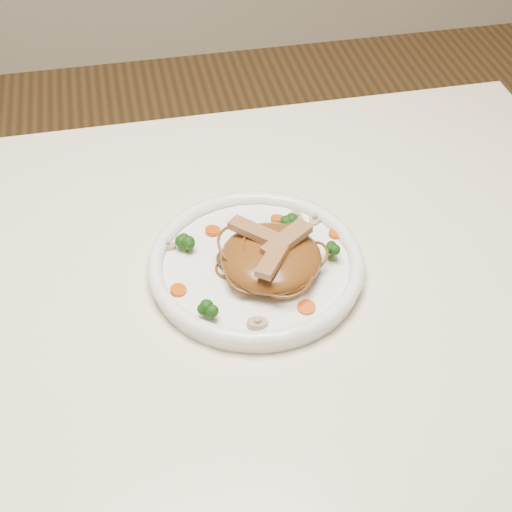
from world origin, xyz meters
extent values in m
cube|color=#F0E6CB|center=(0.00, 0.00, 0.73)|extent=(1.20, 0.80, 0.04)
cylinder|color=brown|center=(0.54, 0.34, 0.35)|extent=(0.06, 0.06, 0.71)
cylinder|color=white|center=(0.08, 0.02, 0.76)|extent=(0.35, 0.35, 0.02)
ellipsoid|color=brown|center=(0.09, 0.00, 0.79)|extent=(0.15, 0.15, 0.04)
cube|color=#AD7851|center=(0.11, 0.00, 0.81)|extent=(0.07, 0.06, 0.01)
cube|color=#AD7851|center=(0.08, 0.03, 0.81)|extent=(0.06, 0.06, 0.01)
cube|color=#AD7851|center=(0.09, -0.03, 0.81)|extent=(0.06, 0.07, 0.01)
cylinder|color=#C34007|center=(0.12, 0.09, 0.77)|extent=(0.02, 0.02, 0.00)
cylinder|color=#C34007|center=(-0.03, -0.01, 0.77)|extent=(0.02, 0.02, 0.00)
cylinder|color=#C34007|center=(0.19, 0.05, 0.77)|extent=(0.02, 0.02, 0.00)
cylinder|color=#C34007|center=(0.03, 0.09, 0.77)|extent=(0.02, 0.02, 0.00)
cylinder|color=#C34007|center=(0.12, -0.07, 0.77)|extent=(0.02, 0.02, 0.00)
cylinder|color=#C9B596|center=(0.06, -0.09, 0.77)|extent=(0.03, 0.03, 0.01)
cylinder|color=#C9B596|center=(0.17, 0.08, 0.77)|extent=(0.03, 0.03, 0.01)
cylinder|color=#C9B596|center=(-0.03, 0.07, 0.77)|extent=(0.03, 0.03, 0.01)
cylinder|color=#C9B596|center=(0.15, 0.09, 0.77)|extent=(0.03, 0.03, 0.01)
camera|label=1|loc=(-0.06, -0.65, 1.43)|focal=51.93mm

